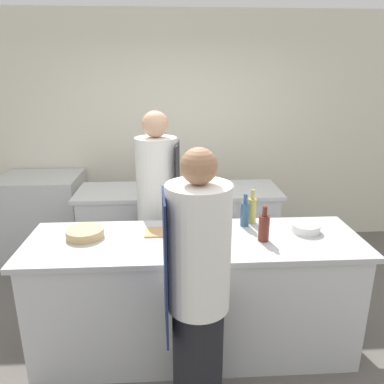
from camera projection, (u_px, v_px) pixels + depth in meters
name	position (u px, v px, depth m)	size (l,w,h in m)	color
ground_plane	(195.00, 344.00, 3.03)	(16.00, 16.00, 0.00)	#605B56
wall_back	(184.00, 132.00, 4.63)	(8.00, 0.06, 2.80)	silver
prep_counter	(195.00, 294.00, 2.89)	(2.47, 0.76, 0.94)	silver
pass_counter	(179.00, 230.00, 4.05)	(2.11, 0.65, 0.94)	silver
oven_range	(44.00, 216.00, 4.42)	(0.90, 0.72, 0.97)	silver
chef_at_prep_near	(198.00, 295.00, 2.17)	(0.38, 0.36, 1.74)	black
chef_at_stove	(158.00, 211.00, 3.40)	(0.39, 0.37, 1.80)	black
bottle_olive_oil	(264.00, 227.00, 2.69)	(0.08, 0.08, 0.26)	#5B2319
bottle_vinegar	(252.00, 210.00, 3.02)	(0.07, 0.07, 0.28)	#B2A84C
bottle_wine	(245.00, 213.00, 2.95)	(0.07, 0.07, 0.26)	#2D5175
bowl_mixing_large	(306.00, 228.00, 2.86)	(0.21, 0.21, 0.07)	white
bowl_prep_small	(85.00, 233.00, 2.77)	(0.28, 0.28, 0.06)	tan
cup	(215.00, 225.00, 2.89)	(0.08, 0.08, 0.09)	white
cutting_board	(165.00, 232.00, 2.85)	(0.31, 0.18, 0.01)	tan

